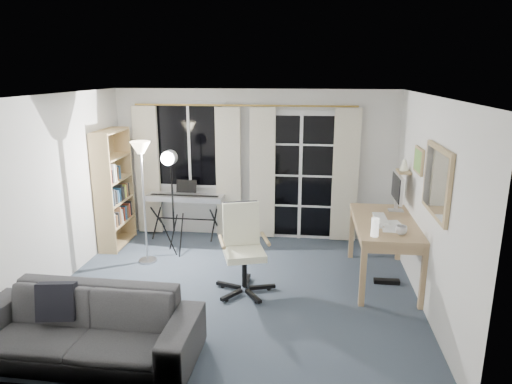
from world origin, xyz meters
TOP-DOWN VIEW (x-y plane):
  - floor at (0.00, 0.00)m, footprint 4.50×4.00m
  - window at (-1.05, 1.97)m, footprint 1.20×0.08m
  - french_door at (0.75, 1.97)m, footprint 1.32×0.09m
  - curtains at (-0.14, 1.88)m, footprint 3.60×0.07m
  - bookshelf at (-2.12, 1.29)m, footprint 0.31×0.85m
  - torchiere_lamp at (-1.39, 0.71)m, footprint 0.28×0.28m
  - keyboard_piano at (-1.08, 1.70)m, footprint 1.24×0.61m
  - studio_light at (-1.08, 0.99)m, footprint 0.30×0.32m
  - office_chair at (0.10, 0.06)m, footprint 0.76×0.72m
  - desk at (1.88, 0.51)m, footprint 0.78×1.54m
  - monitor at (2.08, 0.96)m, footprint 0.20×0.59m
  - desk_clutter at (1.81, 0.26)m, footprint 0.48×0.93m
  - mug at (1.98, 0.01)m, footprint 0.14×0.11m
  - wall_mirror at (2.22, -0.35)m, footprint 0.04×0.94m
  - framed_print at (2.23, 0.55)m, footprint 0.03×0.42m
  - wall_shelf at (2.16, 1.05)m, footprint 0.16×0.30m
  - sofa at (-1.19, -1.55)m, footprint 2.19×0.67m

SIDE VIEW (x-z plane):
  - floor at x=0.00m, z-range -0.02..0.00m
  - sofa at x=-1.19m, z-range 0.00..0.85m
  - desk_clutter at x=1.81m, z-range 0.12..1.16m
  - office_chair at x=0.10m, z-range 0.10..1.19m
  - keyboard_piano at x=-1.08m, z-range 0.23..1.13m
  - desk at x=1.88m, z-range 0.31..1.13m
  - bookshelf at x=-2.12m, z-range -0.05..1.77m
  - mug at x=1.98m, z-range 0.82..0.96m
  - french_door at x=0.75m, z-range -0.03..2.08m
  - curtains at x=-0.14m, z-range 0.03..2.16m
  - monitor at x=2.08m, z-range 0.87..1.39m
  - studio_light at x=-1.08m, z-range 0.49..2.10m
  - torchiere_lamp at x=-1.39m, z-range 0.53..2.28m
  - wall_shelf at x=2.16m, z-range 1.32..1.50m
  - window at x=-1.05m, z-range 0.80..2.20m
  - wall_mirror at x=2.22m, z-range 1.18..1.92m
  - framed_print at x=2.23m, z-range 1.44..1.76m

